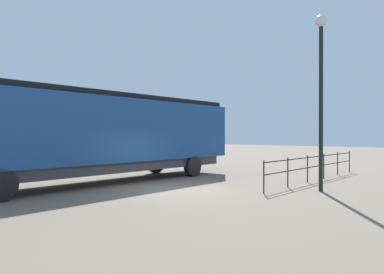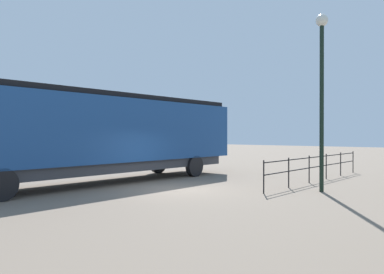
# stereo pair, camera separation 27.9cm
# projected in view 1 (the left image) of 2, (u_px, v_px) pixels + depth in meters

# --- Properties ---
(ground_plane) EXTENTS (120.00, 120.00, 0.00)m
(ground_plane) POSITION_uv_depth(u_px,v_px,m) (177.00, 190.00, 14.94)
(ground_plane) COLOR #756656
(locomotive) EXTENTS (3.05, 15.32, 4.04)m
(locomotive) POSITION_uv_depth(u_px,v_px,m) (108.00, 133.00, 17.12)
(locomotive) COLOR navy
(locomotive) RESTS_ON ground_plane
(lamp_post) EXTENTS (0.47, 0.47, 6.83)m
(lamp_post) POSITION_uv_depth(u_px,v_px,m) (321.00, 75.00, 14.44)
(lamp_post) COLOR black
(lamp_post) RESTS_ON ground_plane
(platform_fence) EXTENTS (0.05, 10.21, 1.25)m
(platform_fence) POSITION_uv_depth(u_px,v_px,m) (316.00, 164.00, 17.87)
(platform_fence) COLOR black
(platform_fence) RESTS_ON ground_plane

